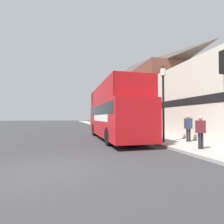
% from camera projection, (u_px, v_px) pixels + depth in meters
% --- Properties ---
extents(ground_plane, '(144.00, 144.00, 0.00)m').
position_uv_depth(ground_plane, '(62.00, 129.00, 25.76)').
color(ground_plane, '#333335').
extents(sidewalk, '(3.11, 108.00, 0.14)m').
position_uv_depth(sidewalk, '(116.00, 129.00, 24.73)').
color(sidewalk, '#999993').
rests_on(sidewalk, ground_plane).
extents(brick_terrace_rear, '(6.00, 25.39, 10.98)m').
position_uv_depth(brick_terrace_rear, '(133.00, 96.00, 30.63)').
color(brick_terrace_rear, brown).
rests_on(brick_terrace_rear, ground_plane).
extents(tour_bus, '(2.65, 9.74, 4.07)m').
position_uv_depth(tour_bus, '(114.00, 116.00, 13.59)').
color(tour_bus, red).
rests_on(tour_bus, ground_plane).
extents(parked_car_ahead_of_bus, '(1.94, 4.51, 1.56)m').
position_uv_depth(parked_car_ahead_of_bus, '(101.00, 125.00, 21.24)').
color(parked_car_ahead_of_bus, silver).
rests_on(parked_car_ahead_of_bus, ground_plane).
extents(pedestrian_nearest, '(0.42, 0.23, 1.61)m').
position_uv_depth(pedestrian_nearest, '(201.00, 129.00, 8.51)').
color(pedestrian_nearest, '#232328').
rests_on(pedestrian_nearest, sidewalk).
extents(pedestrian_second, '(0.45, 0.25, 1.70)m').
position_uv_depth(pedestrian_second, '(188.00, 125.00, 11.14)').
color(pedestrian_second, '#232328').
rests_on(pedestrian_second, sidewalk).
extents(lamp_post_nearest, '(0.35, 0.35, 4.83)m').
position_uv_depth(lamp_post_nearest, '(163.00, 89.00, 10.92)').
color(lamp_post_nearest, black).
rests_on(lamp_post_nearest, sidewalk).
extents(lamp_post_second, '(0.35, 0.35, 4.98)m').
position_uv_depth(lamp_post_second, '(119.00, 101.00, 19.35)').
color(lamp_post_second, black).
rests_on(lamp_post_second, sidewalk).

